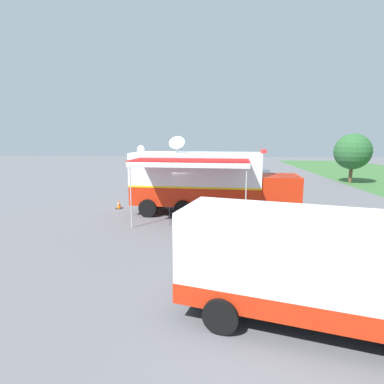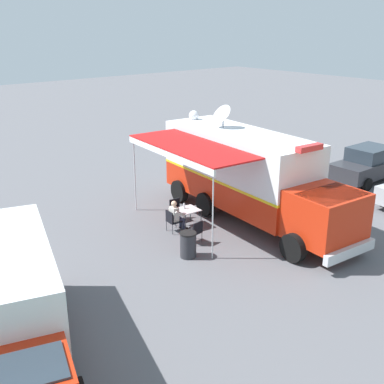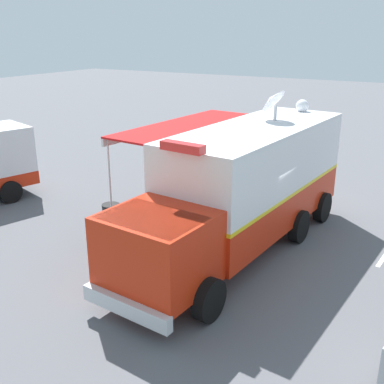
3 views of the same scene
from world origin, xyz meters
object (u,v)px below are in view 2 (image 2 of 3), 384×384
(folding_chair_spare_by_truck, at_px, (195,230))
(support_truck, at_px, (10,307))
(folding_table, at_px, (188,211))
(traffic_cone, at_px, (182,176))
(command_truck, at_px, (249,174))
(folding_chair_beside_table, at_px, (176,208))
(trash_bin, at_px, (188,245))
(car_behind_truck, at_px, (367,164))
(folding_chair_at_table, at_px, (172,219))
(seated_responder, at_px, (176,215))
(water_bottle, at_px, (184,206))

(folding_chair_spare_by_truck, relative_size, support_truck, 0.12)
(folding_table, height_order, traffic_cone, folding_table)
(command_truck, relative_size, traffic_cone, 16.68)
(folding_chair_beside_table, bearing_deg, traffic_cone, -131.55)
(folding_table, distance_m, traffic_cone, 5.69)
(trash_bin, bearing_deg, support_truck, 11.89)
(folding_chair_spare_by_truck, bearing_deg, folding_chair_beside_table, -110.92)
(command_truck, xyz_separation_m, car_behind_truck, (-8.24, 0.38, -1.06))
(trash_bin, xyz_separation_m, traffic_cone, (-5.02, -6.58, -0.18))
(folding_chair_at_table, bearing_deg, traffic_cone, -132.36)
(trash_bin, relative_size, car_behind_truck, 0.21)
(folding_chair_spare_by_truck, distance_m, support_truck, 7.73)
(folding_chair_at_table, height_order, traffic_cone, folding_chair_at_table)
(traffic_cone, bearing_deg, seated_responder, 49.06)
(trash_bin, xyz_separation_m, support_truck, (6.53, 1.37, 0.93))
(folding_table, distance_m, car_behind_truck, 10.72)
(folding_chair_at_table, distance_m, trash_bin, 2.18)
(folding_chair_at_table, xyz_separation_m, traffic_cone, (-4.17, -4.58, -0.23))
(water_bottle, bearing_deg, folding_table, 111.16)
(trash_bin, bearing_deg, seated_responder, -117.55)
(folding_chair_beside_table, xyz_separation_m, seated_responder, (0.69, 0.87, 0.14))
(folding_chair_at_table, distance_m, folding_chair_spare_by_truck, 1.35)
(trash_bin, bearing_deg, car_behind_truck, -176.89)
(command_truck, height_order, folding_chair_beside_table, command_truck)
(folding_table, height_order, trash_bin, trash_bin)
(folding_table, relative_size, water_bottle, 3.88)
(trash_bin, bearing_deg, command_truck, -165.49)
(command_truck, height_order, folding_chair_spare_by_truck, command_truck)
(folding_chair_beside_table, distance_m, support_truck, 9.32)
(support_truck, xyz_separation_m, car_behind_truck, (-18.81, -2.04, -0.51))
(folding_table, relative_size, seated_responder, 0.70)
(traffic_cone, bearing_deg, folding_chair_beside_table, 48.45)
(folding_chair_at_table, height_order, seated_responder, seated_responder)
(folding_table, bearing_deg, trash_bin, 50.67)
(folding_chair_at_table, bearing_deg, folding_table, -179.61)
(command_truck, height_order, folding_chair_at_table, command_truck)
(support_truck, bearing_deg, folding_chair_beside_table, -152.82)
(folding_table, bearing_deg, folding_chair_beside_table, -95.06)
(command_truck, xyz_separation_m, folding_chair_spare_by_truck, (3.16, 0.39, -1.43))
(car_behind_truck, bearing_deg, folding_chair_beside_table, -11.75)
(folding_table, bearing_deg, seated_responder, 2.13)
(folding_chair_at_table, bearing_deg, folding_chair_beside_table, -135.66)
(folding_chair_spare_by_truck, relative_size, car_behind_truck, 0.21)
(support_truck, bearing_deg, traffic_cone, -145.43)
(support_truck, bearing_deg, folding_chair_spare_by_truck, -164.69)
(support_truck, bearing_deg, car_behind_truck, -173.81)
(command_truck, xyz_separation_m, water_bottle, (2.45, -1.14, -1.11))
(command_truck, height_order, folding_table, command_truck)
(traffic_cone, bearing_deg, folding_chair_spare_by_truck, 55.07)
(folding_chair_at_table, xyz_separation_m, seated_responder, (-0.19, 0.02, 0.14))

